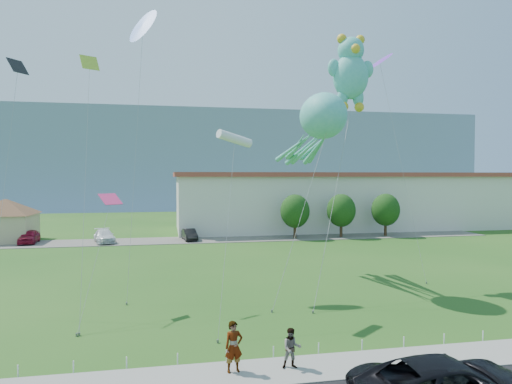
{
  "coord_description": "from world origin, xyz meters",
  "views": [
    {
      "loc": [
        -5.36,
        -19.82,
        7.69
      ],
      "look_at": [
        0.06,
        8.0,
        6.7
      ],
      "focal_mm": 32.0,
      "sensor_mm": 36.0,
      "label": 1
    }
  ],
  "objects_px": {
    "octopus_kite": "(317,128)",
    "warehouse": "(379,200)",
    "pavilion": "(5,216)",
    "parked_car_black": "(189,234)",
    "parked_car_white": "(104,236)",
    "teddy_bear_kite": "(351,71)",
    "pedestrian_left": "(234,347)",
    "parked_car_red": "(29,236)",
    "pedestrian_right": "(292,348)"
  },
  "relations": [
    {
      "from": "octopus_kite",
      "to": "warehouse",
      "type": "bearing_deg",
      "value": 57.75
    },
    {
      "from": "pavilion",
      "to": "parked_car_black",
      "type": "relative_size",
      "value": 2.27
    },
    {
      "from": "parked_car_white",
      "to": "teddy_bear_kite",
      "type": "distance_m",
      "value": 34.12
    },
    {
      "from": "pedestrian_left",
      "to": "parked_car_red",
      "type": "bearing_deg",
      "value": 105.14
    },
    {
      "from": "pedestrian_right",
      "to": "parked_car_black",
      "type": "bearing_deg",
      "value": 98.71
    },
    {
      "from": "octopus_kite",
      "to": "teddy_bear_kite",
      "type": "relative_size",
      "value": 0.74
    },
    {
      "from": "parked_car_red",
      "to": "octopus_kite",
      "type": "xyz_separation_m",
      "value": [
        25.73,
        -25.2,
        10.18
      ]
    },
    {
      "from": "pedestrian_left",
      "to": "pedestrian_right",
      "type": "xyz_separation_m",
      "value": [
        2.3,
        -0.1,
        -0.19
      ]
    },
    {
      "from": "warehouse",
      "to": "pedestrian_left",
      "type": "relative_size",
      "value": 30.94
    },
    {
      "from": "pedestrian_right",
      "to": "teddy_bear_kite",
      "type": "relative_size",
      "value": 0.09
    },
    {
      "from": "pedestrian_right",
      "to": "parked_car_white",
      "type": "relative_size",
      "value": 0.32
    },
    {
      "from": "warehouse",
      "to": "pedestrian_right",
      "type": "relative_size",
      "value": 38.46
    },
    {
      "from": "pavilion",
      "to": "parked_car_black",
      "type": "height_order",
      "value": "pavilion"
    },
    {
      "from": "teddy_bear_kite",
      "to": "parked_car_black",
      "type": "bearing_deg",
      "value": 114.48
    },
    {
      "from": "pedestrian_left",
      "to": "parked_car_black",
      "type": "bearing_deg",
      "value": 79.92
    },
    {
      "from": "pedestrian_left",
      "to": "parked_car_black",
      "type": "height_order",
      "value": "pedestrian_left"
    },
    {
      "from": "pavilion",
      "to": "pedestrian_left",
      "type": "xyz_separation_m",
      "value": [
        21.12,
        -40.56,
        -1.94
      ]
    },
    {
      "from": "pedestrian_right",
      "to": "parked_car_black",
      "type": "height_order",
      "value": "pedestrian_right"
    },
    {
      "from": "parked_car_red",
      "to": "octopus_kite",
      "type": "bearing_deg",
      "value": -47.97
    },
    {
      "from": "warehouse",
      "to": "parked_car_red",
      "type": "distance_m",
      "value": 47.67
    },
    {
      "from": "pavilion",
      "to": "octopus_kite",
      "type": "distance_m",
      "value": 40.65
    },
    {
      "from": "pedestrian_right",
      "to": "octopus_kite",
      "type": "xyz_separation_m",
      "value": [
        5.48,
        13.21,
        10.11
      ]
    },
    {
      "from": "parked_car_white",
      "to": "teddy_bear_kite",
      "type": "relative_size",
      "value": 0.28
    },
    {
      "from": "pavilion",
      "to": "warehouse",
      "type": "distance_m",
      "value": 50.37
    },
    {
      "from": "parked_car_black",
      "to": "pedestrian_right",
      "type": "bearing_deg",
      "value": -93.65
    },
    {
      "from": "pedestrian_left",
      "to": "octopus_kite",
      "type": "xyz_separation_m",
      "value": [
        7.77,
        13.11,
        9.92
      ]
    },
    {
      "from": "parked_car_red",
      "to": "octopus_kite",
      "type": "height_order",
      "value": "octopus_kite"
    },
    {
      "from": "parked_car_white",
      "to": "octopus_kite",
      "type": "distance_m",
      "value": 31.6
    },
    {
      "from": "pedestrian_left",
      "to": "parked_car_black",
      "type": "distance_m",
      "value": 37.35
    },
    {
      "from": "parked_car_red",
      "to": "parked_car_black",
      "type": "height_order",
      "value": "parked_car_red"
    },
    {
      "from": "pavilion",
      "to": "parked_car_red",
      "type": "distance_m",
      "value": 4.46
    },
    {
      "from": "teddy_bear_kite",
      "to": "parked_car_red",
      "type": "bearing_deg",
      "value": 139.79
    },
    {
      "from": "octopus_kite",
      "to": "teddy_bear_kite",
      "type": "xyz_separation_m",
      "value": [
        2.86,
        1.02,
        4.31
      ]
    },
    {
      "from": "parked_car_red",
      "to": "teddy_bear_kite",
      "type": "xyz_separation_m",
      "value": [
        28.59,
        -24.18,
        14.49
      ]
    },
    {
      "from": "octopus_kite",
      "to": "teddy_bear_kite",
      "type": "distance_m",
      "value": 5.28
    },
    {
      "from": "pedestrian_right",
      "to": "parked_car_red",
      "type": "xyz_separation_m",
      "value": [
        -20.26,
        38.41,
        -0.07
      ]
    },
    {
      "from": "parked_car_red",
      "to": "parked_car_white",
      "type": "distance_m",
      "value": 8.34
    },
    {
      "from": "warehouse",
      "to": "pedestrian_right",
      "type": "bearing_deg",
      "value": -119.67
    },
    {
      "from": "pedestrian_left",
      "to": "parked_car_white",
      "type": "relative_size",
      "value": 0.39
    },
    {
      "from": "pedestrian_left",
      "to": "octopus_kite",
      "type": "distance_m",
      "value": 18.18
    },
    {
      "from": "warehouse",
      "to": "pedestrian_left",
      "type": "height_order",
      "value": "warehouse"
    },
    {
      "from": "octopus_kite",
      "to": "pavilion",
      "type": "bearing_deg",
      "value": 136.47
    },
    {
      "from": "parked_car_white",
      "to": "parked_car_black",
      "type": "bearing_deg",
      "value": -13.47
    },
    {
      "from": "warehouse",
      "to": "octopus_kite",
      "type": "height_order",
      "value": "octopus_kite"
    },
    {
      "from": "octopus_kite",
      "to": "parked_car_red",
      "type": "bearing_deg",
      "value": 135.6
    },
    {
      "from": "pedestrian_left",
      "to": "pedestrian_right",
      "type": "bearing_deg",
      "value": -12.47
    },
    {
      "from": "parked_car_white",
      "to": "parked_car_red",
      "type": "bearing_deg",
      "value": 160.45
    },
    {
      "from": "pavilion",
      "to": "parked_car_red",
      "type": "bearing_deg",
      "value": -35.41
    },
    {
      "from": "warehouse",
      "to": "parked_car_white",
      "type": "relative_size",
      "value": 12.17
    },
    {
      "from": "parked_car_white",
      "to": "pedestrian_left",
      "type": "bearing_deg",
      "value": -88.72
    }
  ]
}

